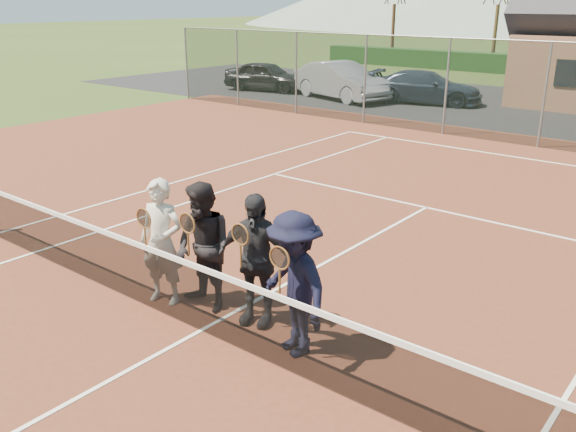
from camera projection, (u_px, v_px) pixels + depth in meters
name	position (u px, v px, depth m)	size (l,w,h in m)	color
court_surface	(201.00, 332.00, 7.93)	(30.00, 30.00, 0.02)	#562819
tarmac_carpark	(489.00, 105.00, 24.99)	(40.00, 12.00, 0.01)	black
car_a	(266.00, 76.00, 28.86)	(1.62, 4.02, 1.37)	black
car_b	(341.00, 81.00, 26.33)	(1.68, 4.81, 1.58)	gray
car_c	(426.00, 87.00, 25.32)	(1.86, 4.58, 1.33)	#192232
court_markings	(201.00, 331.00, 7.93)	(11.03, 23.83, 0.01)	white
tennis_net	(199.00, 295.00, 7.75)	(11.68, 0.08, 1.10)	slate
perimeter_fence	(545.00, 95.00, 17.34)	(30.07, 0.07, 3.02)	slate
player_a	(162.00, 242.00, 8.43)	(0.75, 0.61, 1.80)	beige
player_b	(204.00, 247.00, 8.25)	(0.94, 0.76, 1.80)	black
player_c	(255.00, 259.00, 7.87)	(1.14, 0.72, 1.80)	black
player_d	(294.00, 284.00, 7.18)	(1.32, 1.04, 1.80)	black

